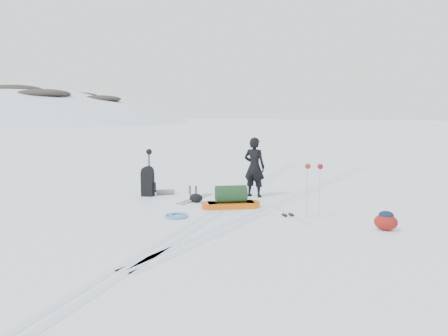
{
  "coord_description": "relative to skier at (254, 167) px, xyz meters",
  "views": [
    {
      "loc": [
        4.2,
        -9.98,
        2.38
      ],
      "look_at": [
        -0.05,
        -0.11,
        0.95
      ],
      "focal_mm": 35.0,
      "sensor_mm": 36.0,
      "label": 1
    }
  ],
  "objects": [
    {
      "name": "expedition_rucksack",
      "position": [
        -2.71,
        -1.05,
        -0.44
      ],
      "size": [
        0.79,
        0.73,
        0.84
      ],
      "rotation": [
        0.0,
        0.0,
        0.26
      ],
      "color": "black",
      "rests_on": "ground"
    },
    {
      "name": "stuff_sack",
      "position": [
        -1.14,
        -1.3,
        -0.71
      ],
      "size": [
        0.36,
        0.27,
        0.23
      ],
      "rotation": [
        0.0,
        0.0,
        -0.01
      ],
      "color": "black",
      "rests_on": "ground"
    },
    {
      "name": "ski_poles_black",
      "position": [
        -2.69,
        -1.09,
        0.26
      ],
      "size": [
        0.18,
        0.16,
        1.32
      ],
      "rotation": [
        0.0,
        0.0,
        0.31
      ],
      "color": "black",
      "rests_on": "ground"
    },
    {
      "name": "touring_skis_grey",
      "position": [
        -1.34,
        -0.95,
        -0.81
      ],
      "size": [
        0.33,
        1.62,
        0.06
      ],
      "rotation": [
        0.0,
        0.0,
        1.51
      ],
      "color": "gray",
      "rests_on": "ground"
    },
    {
      "name": "ground",
      "position": [
        -0.27,
        -1.26,
        -0.82
      ],
      "size": [
        200.0,
        200.0,
        0.0
      ],
      "primitive_type": "plane",
      "color": "white",
      "rests_on": "ground"
    },
    {
      "name": "touring_skis_white",
      "position": [
        1.46,
        -1.87,
        -0.81
      ],
      "size": [
        1.23,
        1.43,
        0.06
      ],
      "rotation": [
        0.0,
        0.0,
        -0.89
      ],
      "color": "white",
      "rests_on": "ground"
    },
    {
      "name": "pulk_sled",
      "position": [
        -0.05,
        -1.55,
        -0.61
      ],
      "size": [
        1.45,
        1.13,
        0.56
      ],
      "rotation": [
        0.0,
        0.0,
        0.56
      ],
      "color": "#D6580C",
      "rests_on": "ground"
    },
    {
      "name": "skier",
      "position": [
        0.0,
        0.0,
        0.0
      ],
      "size": [
        0.63,
        0.44,
        1.65
      ],
      "primitive_type": "imported",
      "rotation": [
        0.0,
        0.0,
        3.07
      ],
      "color": "black",
      "rests_on": "ground"
    },
    {
      "name": "rope_coil",
      "position": [
        -0.82,
        -2.89,
        -0.79
      ],
      "size": [
        0.64,
        0.64,
        0.06
      ],
      "rotation": [
        0.0,
        0.0,
        0.23
      ],
      "color": "#518FC5",
      "rests_on": "ground"
    },
    {
      "name": "ski_poles_silver",
      "position": [
        2.0,
        -1.78,
        0.2
      ],
      "size": [
        0.38,
        0.19,
        1.22
      ],
      "rotation": [
        0.0,
        0.0,
        0.42
      ],
      "color": "silver",
      "rests_on": "ground"
    },
    {
      "name": "ski_tracks",
      "position": [
        0.34,
        -0.39,
        -0.82
      ],
      "size": [
        3.38,
        17.97,
        0.01
      ],
      "color": "silver",
      "rests_on": "ground"
    },
    {
      "name": "thermos_pair",
      "position": [
        -1.7,
        -0.41,
        -0.7
      ],
      "size": [
        0.19,
        0.23,
        0.25
      ],
      "rotation": [
        0.0,
        0.0,
        0.14
      ],
      "color": "#565A5E",
      "rests_on": "ground"
    },
    {
      "name": "small_daypack",
      "position": [
        3.55,
        -2.19,
        -0.64
      ],
      "size": [
        0.5,
        0.4,
        0.39
      ],
      "rotation": [
        0.0,
        0.0,
        -0.13
      ],
      "color": "maroon",
      "rests_on": "ground"
    }
  ]
}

